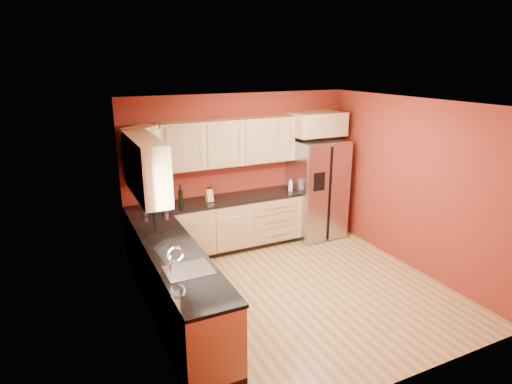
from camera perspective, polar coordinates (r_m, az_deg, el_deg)
floor at (r=6.23m, az=5.46°, el=-12.88°), size 4.00×4.00×0.00m
ceiling at (r=5.42m, az=6.24°, el=11.67°), size 4.00×4.00×0.00m
wall_back at (r=7.40m, az=-2.21°, el=2.98°), size 4.00×0.04×2.60m
wall_front at (r=4.25m, az=20.08°, el=-9.16°), size 4.00×0.04×2.60m
wall_left at (r=5.01m, az=-14.24°, el=-4.57°), size 0.04×4.00×2.60m
wall_right at (r=6.91m, az=20.17°, el=0.89°), size 0.04×4.00×2.60m
base_cabinets_back at (r=7.21m, az=-5.21°, el=-4.67°), size 2.90×0.60×0.88m
base_cabinets_left at (r=5.43m, az=-10.40°, el=-12.58°), size 0.60×2.80×0.88m
countertop_back at (r=7.04m, az=-5.28°, el=-1.22°), size 2.90×0.62×0.04m
countertop_left at (r=5.22m, az=-10.56°, el=-8.16°), size 0.62×2.80×0.04m
upper_cabinets_back at (r=7.05m, az=-3.60°, el=6.61°), size 2.30×0.33×0.75m
upper_cabinets_left at (r=5.56m, az=-14.50°, el=3.26°), size 0.33×1.35×0.75m
corner_upper_cabinet at (r=6.50m, az=-14.76°, el=5.18°), size 0.67×0.67×0.75m
over_fridge_cabinet at (r=7.63m, az=8.10°, el=8.99°), size 0.92×0.60×0.40m
refrigerator at (r=7.82m, az=8.05°, el=0.47°), size 0.90×0.75×1.78m
window at (r=4.46m, az=-12.90°, el=-3.72°), size 0.03×0.90×1.00m
sink_faucet at (r=4.71m, az=-9.04°, el=-8.68°), size 0.50×0.42×0.30m
canister_left at (r=6.77m, az=-14.66°, el=-1.42°), size 0.15×0.15×0.20m
canister_right at (r=6.73m, az=-12.08°, el=-1.42°), size 0.14×0.14×0.18m
wine_bottle_a at (r=6.65m, az=-13.50°, el=-1.02°), size 0.08×0.08×0.34m
wine_bottle_b at (r=6.86m, az=-10.03°, el=-0.34°), size 0.07×0.07×0.32m
knife_block at (r=6.94m, az=-6.27°, el=-0.46°), size 0.11×0.11×0.21m
soap_dispenser at (r=7.49m, az=4.62°, el=0.94°), size 0.09×0.09×0.21m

